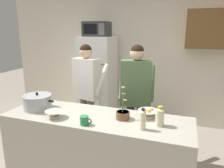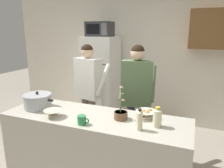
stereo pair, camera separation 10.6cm
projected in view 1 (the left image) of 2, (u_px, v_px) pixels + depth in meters
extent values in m
cube|color=silver|center=(140.00, 59.00, 4.43)|extent=(6.00, 0.12, 2.60)
cube|color=#BCB7A8|center=(97.00, 153.00, 2.53)|extent=(2.14, 0.68, 0.92)
cube|color=white|center=(98.00, 80.00, 4.37)|extent=(0.64, 0.64, 1.75)
cube|color=#333333|center=(91.00, 64.00, 3.98)|extent=(0.63, 0.01, 0.01)
cylinder|color=#B2B2B7|center=(100.00, 90.00, 4.01)|extent=(0.02, 0.02, 0.79)
cube|color=#2D2D30|center=(97.00, 29.00, 4.10)|extent=(0.48, 0.36, 0.28)
cube|color=black|center=(90.00, 29.00, 3.95)|extent=(0.26, 0.01, 0.18)
cube|color=#59595B|center=(101.00, 29.00, 3.88)|extent=(0.11, 0.01, 0.21)
cylinder|color=#726656|center=(91.00, 122.00, 3.50)|extent=(0.11, 0.11, 0.81)
cylinder|color=#726656|center=(84.00, 120.00, 3.58)|extent=(0.11, 0.11, 0.81)
cube|color=white|center=(87.00, 79.00, 3.37)|extent=(0.46, 0.30, 0.64)
sphere|color=beige|center=(86.00, 52.00, 3.26)|extent=(0.20, 0.20, 0.20)
sphere|color=black|center=(86.00, 50.00, 3.26)|extent=(0.19, 0.19, 0.19)
cylinder|color=white|center=(102.00, 80.00, 3.36)|extent=(0.17, 0.39, 0.49)
cylinder|color=white|center=(81.00, 77.00, 3.58)|extent=(0.17, 0.39, 0.49)
cylinder|color=#33384C|center=(140.00, 131.00, 3.19)|extent=(0.11, 0.11, 0.82)
cylinder|color=#33384C|center=(130.00, 130.00, 3.22)|extent=(0.11, 0.11, 0.82)
cube|color=#59724C|center=(136.00, 83.00, 3.03)|extent=(0.45, 0.26, 0.65)
sphere|color=beige|center=(137.00, 53.00, 2.92)|extent=(0.20, 0.20, 0.20)
sphere|color=black|center=(137.00, 51.00, 2.92)|extent=(0.19, 0.19, 0.19)
cylinder|color=#59724C|center=(152.00, 83.00, 3.10)|extent=(0.13, 0.39, 0.50)
cylinder|color=#59724C|center=(123.00, 82.00, 3.19)|extent=(0.13, 0.39, 0.50)
cylinder|color=#ADAFB5|center=(38.00, 103.00, 2.64)|extent=(0.34, 0.34, 0.16)
cylinder|color=#ADAFB5|center=(37.00, 96.00, 2.62)|extent=(0.35, 0.35, 0.02)
sphere|color=black|center=(37.00, 94.00, 2.61)|extent=(0.04, 0.04, 0.04)
cube|color=black|center=(24.00, 98.00, 2.69)|extent=(0.06, 0.02, 0.02)
cube|color=black|center=(51.00, 101.00, 2.57)|extent=(0.06, 0.02, 0.02)
cylinder|color=#2D8C4C|center=(84.00, 120.00, 2.20)|extent=(0.09, 0.09, 0.10)
torus|color=#2D8C4C|center=(89.00, 121.00, 2.18)|extent=(0.06, 0.01, 0.06)
cylinder|color=white|center=(148.00, 116.00, 2.40)|extent=(0.13, 0.13, 0.02)
cone|color=white|center=(148.00, 113.00, 2.39)|extent=(0.23, 0.23, 0.06)
sphere|color=tan|center=(145.00, 112.00, 2.38)|extent=(0.07, 0.07, 0.07)
sphere|color=tan|center=(151.00, 111.00, 2.40)|extent=(0.07, 0.07, 0.07)
sphere|color=tan|center=(148.00, 113.00, 2.35)|extent=(0.07, 0.07, 0.07)
cylinder|color=beige|center=(55.00, 117.00, 2.38)|extent=(0.12, 0.12, 0.02)
cone|color=beige|center=(54.00, 113.00, 2.37)|extent=(0.21, 0.21, 0.06)
cylinder|color=beige|center=(160.00, 118.00, 2.16)|extent=(0.09, 0.09, 0.17)
cone|color=beige|center=(160.00, 109.00, 2.14)|extent=(0.09, 0.09, 0.03)
cylinder|color=gold|center=(160.00, 107.00, 2.14)|extent=(0.05, 0.05, 0.02)
cylinder|color=beige|center=(143.00, 121.00, 2.08)|extent=(0.06, 0.06, 0.18)
cone|color=beige|center=(143.00, 111.00, 2.06)|extent=(0.06, 0.06, 0.03)
cylinder|color=#262626|center=(143.00, 109.00, 2.05)|extent=(0.03, 0.03, 0.02)
cylinder|color=brown|center=(123.00, 115.00, 2.34)|extent=(0.15, 0.15, 0.09)
cylinder|color=#38281E|center=(123.00, 112.00, 2.33)|extent=(0.14, 0.14, 0.01)
cylinder|color=#4C7238|center=(123.00, 99.00, 2.30)|extent=(0.01, 0.04, 0.29)
ellipsoid|color=#D8A58C|center=(125.00, 100.00, 2.31)|extent=(0.04, 0.03, 0.02)
ellipsoid|color=#D8A58C|center=(124.00, 94.00, 2.30)|extent=(0.04, 0.03, 0.02)
ellipsoid|color=#D8A58C|center=(123.00, 87.00, 2.28)|extent=(0.04, 0.03, 0.02)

